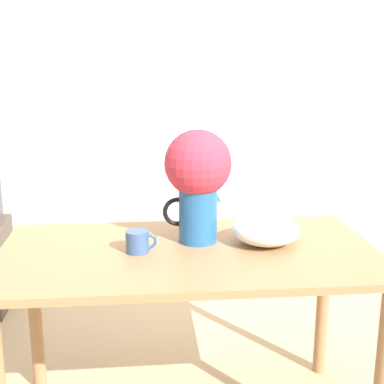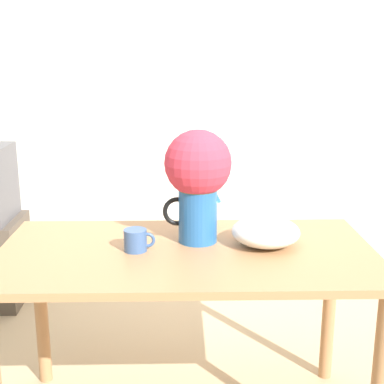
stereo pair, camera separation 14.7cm
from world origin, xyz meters
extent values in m
cube|color=silver|center=(0.00, 1.71, 1.30)|extent=(8.00, 0.05, 2.60)
cube|color=#A3754C|center=(-0.05, 0.07, 0.76)|extent=(1.46, 0.77, 0.03)
cylinder|color=#A3754C|center=(-0.73, 0.39, 0.37)|extent=(0.06, 0.06, 0.75)
cylinder|color=#A3754C|center=(0.62, 0.39, 0.37)|extent=(0.06, 0.06, 0.75)
cylinder|color=#235B9E|center=(-0.01, 0.17, 0.89)|extent=(0.16, 0.16, 0.23)
cone|color=#235B9E|center=(0.06, 0.17, 0.97)|extent=(0.05, 0.05, 0.06)
torus|color=black|center=(-0.09, 0.17, 0.90)|extent=(0.12, 0.02, 0.12)
sphere|color=#3D7033|center=(-0.01, 0.17, 1.05)|extent=(0.20, 0.20, 0.20)
sphere|color=#CC3347|center=(-0.01, 0.17, 1.10)|extent=(0.27, 0.27, 0.27)
cylinder|color=#385689|center=(-0.25, 0.06, 0.82)|extent=(0.09, 0.09, 0.09)
torus|color=#385689|center=(-0.20, 0.06, 0.82)|extent=(0.06, 0.01, 0.06)
ellipsoid|color=silver|center=(0.26, 0.12, 0.83)|extent=(0.27, 0.27, 0.11)
camera|label=1|loc=(-0.22, -1.87, 1.51)|focal=50.00mm
camera|label=2|loc=(-0.08, -1.88, 1.51)|focal=50.00mm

